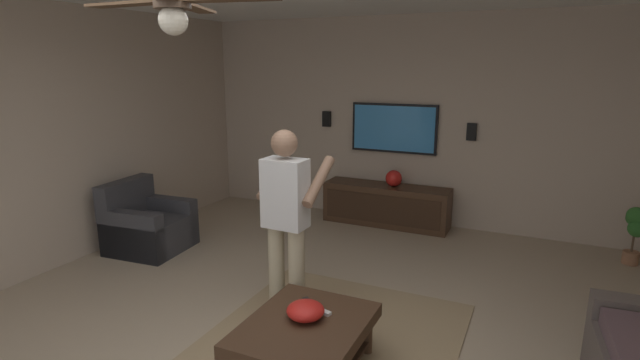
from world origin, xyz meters
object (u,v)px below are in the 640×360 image
remote_black (308,303)px  wall_speaker_right (327,119)px  armchair (147,227)px  coffee_table (305,336)px  tv (394,128)px  potted_plant_short (635,228)px  bowl (306,311)px  remote_white (322,311)px  vase_round (394,178)px  wall_speaker_left (472,132)px  media_console (386,205)px  ceiling_fan (174,7)px  person_standing (287,213)px

remote_black → wall_speaker_right: 3.83m
armchair → coffee_table: bearing=-30.7°
coffee_table → tv: size_ratio=0.84×
tv → potted_plant_short: bearing=81.4°
bowl → remote_white: (0.12, -0.07, -0.05)m
vase_round → wall_speaker_right: 1.34m
armchair → tv: bearing=40.8°
coffee_table → vase_round: vase_round is taller
tv → vase_round: 0.69m
tv → remote_black: size_ratio=7.89×
tv → remote_white: bearing=8.6°
potted_plant_short → remote_white: (-3.06, 2.33, -0.01)m
tv → wall_speaker_left: tv is taller
potted_plant_short → bowl: (-3.19, 2.40, 0.04)m
coffee_table → tv: 3.84m
media_console → remote_white: media_console is taller
remote_white → ceiling_fan: size_ratio=0.13×
vase_round → person_standing: bearing=177.4°
ceiling_fan → potted_plant_short: bearing=-37.2°
remote_white → wall_speaker_left: (3.51, -0.49, 0.90)m
armchair → remote_black: (-1.11, -2.67, 0.13)m
tv → ceiling_fan: 4.37m
person_standing → bowl: bearing=-140.3°
tv → person_standing: bearing=-0.6°
remote_white → tv: bearing=114.7°
wall_speaker_right → tv: bearing=-90.7°
person_standing → ceiling_fan: size_ratio=1.37×
tv → wall_speaker_right: tv is taller
bowl → remote_black: (0.20, 0.08, -0.05)m
potted_plant_short → ceiling_fan: size_ratio=0.55×
armchair → ceiling_fan: 3.67m
tv → ceiling_fan: ceiling_fan is taller
armchair → remote_black: 2.89m
media_console → tv: 1.05m
ceiling_fan → media_console: bearing=-0.3°
coffee_table → ceiling_fan: size_ratio=0.83×
person_standing → potted_plant_short: 3.89m
armchair → wall_speaker_right: wall_speaker_right is taller
media_console → wall_speaker_right: bearing=-104.1°
remote_black → wall_speaker_left: (3.43, -0.64, 0.90)m
potted_plant_short → media_console: bearing=86.2°
remote_white → wall_speaker_right: size_ratio=0.68×
tv → remote_black: (-3.42, -0.38, -0.89)m
vase_round → wall_speaker_right: size_ratio=1.00×
media_console → remote_black: bearing=6.9°
remote_white → wall_speaker_right: (3.51, 1.54, 0.97)m
potted_plant_short → remote_black: size_ratio=4.36×
coffee_table → potted_plant_short: (3.24, -2.38, 0.13)m
coffee_table → ceiling_fan: ceiling_fan is taller
remote_black → potted_plant_short: bearing=95.4°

